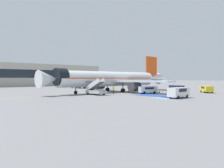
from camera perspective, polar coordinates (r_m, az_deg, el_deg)
ground_plane at (r=56.87m, az=-1.11°, el=-2.27°), size 600.00×600.00×0.00m
apron_leadline_yellow at (r=58.51m, az=-0.37°, el=-2.16°), size 75.62×4.23×0.01m
apron_stand_patch_blue at (r=47.53m, az=11.75°, el=-3.05°), size 5.16×11.24×0.01m
apron_walkway_bar_0 at (r=42.04m, az=12.02°, el=-3.65°), size 0.44×3.60×0.01m
apron_walkway_bar_1 at (r=42.99m, az=13.00°, el=-3.55°), size 0.44×3.60×0.01m
apron_walkway_bar_2 at (r=43.95m, az=13.95°, el=-3.44°), size 0.44×3.60×0.01m
apron_walkway_bar_3 at (r=44.92m, az=14.85°, el=-3.34°), size 0.44×3.60×0.01m
apron_walkway_bar_4 at (r=45.90m, az=15.72°, el=-3.24°), size 0.44×3.60×0.01m
apron_walkway_bar_5 at (r=46.89m, az=16.55°, el=-3.15°), size 0.44×3.60×0.01m
apron_walkway_bar_6 at (r=47.90m, az=17.34°, el=-3.06°), size 0.44×3.60×0.01m
airliner at (r=58.83m, az=0.09°, el=1.32°), size 41.99×32.67×10.72m
boarding_stairs_forward at (r=49.38m, az=-4.29°, el=-1.73°), size 2.45×5.33×3.83m
fuel_tanker at (r=81.90m, az=-8.13°, el=0.09°), size 3.93×9.86×3.43m
service_van_0 at (r=59.62m, az=16.44°, el=-1.05°), size 4.00×5.21×1.89m
service_van_1 at (r=53.64m, az=9.32°, el=-1.38°), size 4.70×3.42×1.76m
service_van_2 at (r=61.71m, az=23.46°, el=-1.11°), size 4.92×4.89×1.75m
service_van_3 at (r=43.15m, az=17.00°, el=-1.95°), size 5.32×2.10×2.00m
baggage_cart at (r=58.35m, az=11.08°, el=-1.95°), size 1.77×2.74×0.87m
ground_crew_0 at (r=60.16m, az=9.67°, el=-1.07°), size 0.46×0.30×1.83m
ground_crew_1 at (r=64.25m, az=8.66°, el=-0.93°), size 0.47×0.47×1.78m
ground_crew_2 at (r=51.87m, az=0.36°, el=-1.45°), size 0.49×0.40×1.85m
ground_crew_3 at (r=56.38m, az=4.40°, el=-1.28°), size 0.49×0.40×1.75m
traffic_cone_0 at (r=61.70m, az=12.97°, el=-1.73°), size 0.54×0.54×0.60m
traffic_cone_1 at (r=65.56m, az=10.90°, el=-1.50°), size 0.60×0.60×0.67m
terminal_building at (r=109.63m, az=-24.30°, el=2.18°), size 88.21×12.10×10.52m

